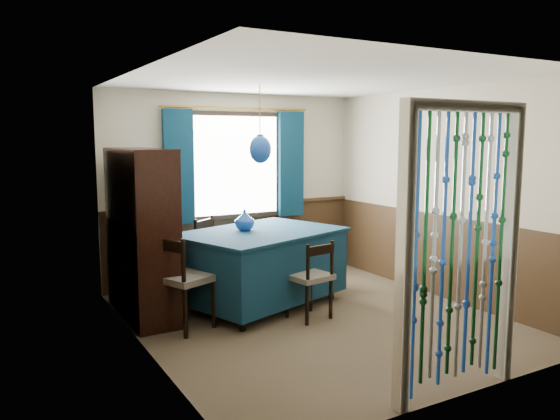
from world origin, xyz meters
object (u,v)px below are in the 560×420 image
dining_table (261,263)px  sideboard (142,258)px  vase_table (245,221)px  vase_sideboard (139,220)px  chair_far (215,253)px  chair_right (317,254)px  pendant_lamp (260,149)px  chair_near (311,277)px  bowl_shelf (152,202)px  chair_left (183,279)px

dining_table → sideboard: sideboard is taller
vase_table → vase_sideboard: 1.18m
dining_table → chair_far: size_ratio=2.25×
sideboard → chair_right: bearing=-1.0°
pendant_lamp → chair_near: bearing=-70.7°
chair_near → chair_right: chair_near is taller
chair_far → bowl_shelf: bowl_shelf is taller
sideboard → vase_table: (1.13, -0.21, 0.35)m
chair_near → pendant_lamp: pendant_lamp is taller
sideboard → vase_table: sideboard is taller
chair_right → chair_left: bearing=88.5°
sideboard → vase_sideboard: 0.48m
chair_far → vase_sideboard: 1.11m
chair_right → sideboard: size_ratio=0.46×
vase_sideboard → vase_table: bearing=-24.8°
dining_table → bowl_shelf: (-1.21, 0.08, 0.77)m
chair_right → bowl_shelf: (-2.18, -0.22, 0.82)m
bowl_shelf → vase_sideboard: 0.60m
chair_near → chair_right: (0.73, 0.99, -0.01)m
chair_left → chair_right: size_ratio=1.18×
chair_near → chair_far: size_ratio=0.91×
chair_left → vase_sideboard: bearing=167.3°
chair_far → chair_right: chair_far is taller
pendant_lamp → bowl_shelf: 1.32m
chair_right → vase_sideboard: (-2.18, 0.32, 0.56)m
chair_far → sideboard: 1.14m
chair_left → chair_right: chair_left is taller
vase_table → chair_left: bearing=-152.8°
chair_right → pendant_lamp: 1.69m
chair_left → vase_sideboard: 1.09m
chair_left → sideboard: sideboard is taller
vase_sideboard → bowl_shelf: bearing=-90.0°
dining_table → vase_table: vase_table is taller
sideboard → chair_left: bearing=-71.8°
chair_far → vase_sideboard: size_ratio=4.70×
dining_table → chair_right: dining_table is taller
dining_table → vase_sideboard: size_ratio=10.58×
bowl_shelf → dining_table: bearing=-3.9°
pendant_lamp → vase_sideboard: size_ratio=4.38×
chair_right → sideboard: sideboard is taller
sideboard → bowl_shelf: 0.69m
sideboard → vase_sideboard: bearing=78.1°
chair_near → chair_left: size_ratio=0.87×
chair_left → pendant_lamp: (1.05, 0.34, 1.27)m
chair_near → chair_right: size_ratio=1.02×
vase_table → dining_table: bearing=-42.9°
chair_far → pendant_lamp: 1.53m
chair_near → pendant_lamp: bearing=99.9°
chair_far → vase_sideboard: (-0.98, -0.16, 0.51)m
chair_left → pendant_lamp: size_ratio=1.13×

